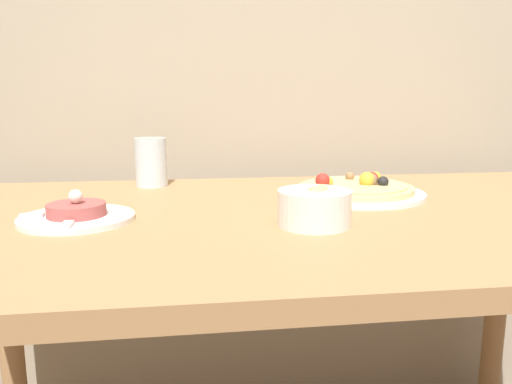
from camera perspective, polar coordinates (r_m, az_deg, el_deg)
The scene contains 5 objects.
dining_table at distance 1.00m, azimuth 4.97°, elevation -7.53°, with size 1.49×0.83×0.78m.
pizza_plate at distance 1.15m, azimuth 11.36°, elevation 0.29°, with size 0.31×0.31×0.05m.
tartare_plate at distance 0.95m, azimuth -19.80°, elevation -2.44°, with size 0.20×0.20×0.06m.
small_bowl at distance 0.87m, azimuth 6.46°, elevation -1.74°, with size 0.13×0.13×0.07m.
drinking_glass at distance 1.27m, azimuth -11.90°, elevation 3.37°, with size 0.08×0.08×0.12m.
Camera 1 is at (-0.21, -0.51, 1.00)m, focal length 35.00 mm.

